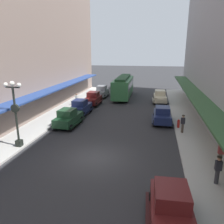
% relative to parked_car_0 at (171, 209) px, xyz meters
% --- Properties ---
extents(ground_plane, '(200.00, 200.00, 0.00)m').
position_rel_parked_car_0_xyz_m(ground_plane, '(-4.88, 5.65, -0.94)').
color(ground_plane, '#2D2D30').
extents(sidewalk_left, '(3.00, 60.00, 0.15)m').
position_rel_parked_car_0_xyz_m(sidewalk_left, '(-12.38, 5.65, -0.87)').
color(sidewalk_left, '#B7B5AD').
rests_on(sidewalk_left, ground).
extents(sidewalk_right, '(3.00, 60.00, 0.15)m').
position_rel_parked_car_0_xyz_m(sidewalk_right, '(2.62, 5.65, -0.87)').
color(sidewalk_right, '#B7B5AD').
rests_on(sidewalk_right, ground).
extents(parked_car_0, '(2.28, 4.31, 1.84)m').
position_rel_parked_car_0_xyz_m(parked_car_0, '(0.00, 0.00, 0.00)').
color(parked_car_0, '#591919').
rests_on(parked_car_0, ground).
extents(parked_car_1, '(2.18, 4.27, 1.84)m').
position_rel_parked_car_0_xyz_m(parked_car_1, '(-9.53, 21.16, 0.00)').
color(parked_car_1, '#591919').
rests_on(parked_car_1, ground).
extents(parked_car_2, '(2.31, 4.32, 1.84)m').
position_rel_parked_car_0_xyz_m(parked_car_2, '(-9.43, 11.85, 0.00)').
color(parked_car_2, '#193D23').
rests_on(parked_car_2, ground).
extents(parked_car_3, '(2.21, 4.29, 1.84)m').
position_rel_parked_car_0_xyz_m(parked_car_3, '(-0.09, 14.71, 0.00)').
color(parked_car_3, '#19234C').
rests_on(parked_car_3, ground).
extents(parked_car_4, '(2.31, 4.32, 1.84)m').
position_rel_parked_car_0_xyz_m(parked_car_4, '(-0.22, 24.35, 0.00)').
color(parked_car_4, beige).
rests_on(parked_car_4, ground).
extents(parked_car_5, '(2.16, 4.27, 1.84)m').
position_rel_parked_car_0_xyz_m(parked_car_5, '(-9.68, 26.88, 0.00)').
color(parked_car_5, slate).
rests_on(parked_car_5, ground).
extents(parked_car_6, '(2.22, 4.29, 1.84)m').
position_rel_parked_car_0_xyz_m(parked_car_6, '(-9.65, 16.24, 0.00)').
color(parked_car_6, '#19234C').
rests_on(parked_car_6, ground).
extents(streetcar, '(2.75, 9.66, 3.46)m').
position_rel_parked_car_0_xyz_m(streetcar, '(-6.07, 27.08, 0.96)').
color(streetcar, '#33723F').
rests_on(streetcar, ground).
extents(lamp_post_with_clock, '(1.42, 0.44, 5.16)m').
position_rel_parked_car_0_xyz_m(lamp_post_with_clock, '(-11.28, 6.16, 2.04)').
color(lamp_post_with_clock, black).
rests_on(lamp_post_with_clock, sidewalk_left).
extents(fire_hydrant, '(0.24, 0.24, 0.82)m').
position_rel_parked_car_0_xyz_m(fire_hydrant, '(1.47, 13.15, -0.38)').
color(fire_hydrant, '#B21E19').
rests_on(fire_hydrant, sidewalk_right).
extents(pedestrian_0, '(0.36, 0.28, 1.67)m').
position_rel_parked_car_0_xyz_m(pedestrian_0, '(2.74, 3.72, 0.07)').
color(pedestrian_0, '#2D2D33').
rests_on(pedestrian_0, sidewalk_right).
extents(pedestrian_1, '(0.36, 0.28, 1.67)m').
position_rel_parked_car_0_xyz_m(pedestrian_1, '(1.69, 11.78, 0.07)').
color(pedestrian_1, '#4C4238').
rests_on(pedestrian_1, sidewalk_right).
extents(pedestrian_3, '(0.36, 0.24, 1.64)m').
position_rel_parked_car_0_xyz_m(pedestrian_3, '(-11.51, 19.97, 0.05)').
color(pedestrian_3, '#4C4238').
rests_on(pedestrian_3, sidewalk_left).
extents(pedestrian_4, '(0.36, 0.28, 1.67)m').
position_rel_parked_car_0_xyz_m(pedestrian_4, '(3.45, 5.94, 0.07)').
color(pedestrian_4, '#4C4238').
rests_on(pedestrian_4, sidewalk_right).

